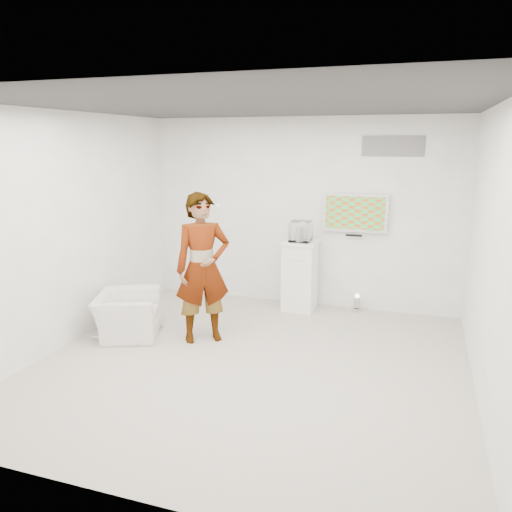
% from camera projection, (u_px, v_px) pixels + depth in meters
% --- Properties ---
extents(room, '(5.01, 5.01, 3.00)m').
position_uv_depth(room, '(251.00, 242.00, 5.68)').
color(room, '#AEA9A0').
rests_on(room, ground).
extents(tv, '(1.00, 0.08, 0.60)m').
position_uv_depth(tv, '(355.00, 213.00, 7.67)').
color(tv, silver).
rests_on(tv, room).
extents(logo_decal, '(0.90, 0.02, 0.30)m').
position_uv_depth(logo_decal, '(393.00, 146.00, 7.33)').
color(logo_decal, slate).
rests_on(logo_decal, room).
extents(person, '(0.87, 0.81, 1.99)m').
position_uv_depth(person, '(203.00, 268.00, 6.55)').
color(person, silver).
rests_on(person, room).
extents(armchair, '(1.08, 1.14, 0.60)m').
position_uv_depth(armchair, '(128.00, 315.00, 6.84)').
color(armchair, silver).
rests_on(armchair, room).
extents(pedestal, '(0.55, 0.55, 1.10)m').
position_uv_depth(pedestal, '(300.00, 275.00, 7.88)').
color(pedestal, white).
rests_on(pedestal, room).
extents(floor_uplight, '(0.20, 0.20, 0.26)m').
position_uv_depth(floor_uplight, '(357.00, 303.00, 7.86)').
color(floor_uplight, silver).
rests_on(floor_uplight, room).
extents(vitrine, '(0.31, 0.31, 0.31)m').
position_uv_depth(vitrine, '(301.00, 231.00, 7.72)').
color(vitrine, white).
rests_on(vitrine, pedestal).
extents(console, '(0.09, 0.18, 0.24)m').
position_uv_depth(console, '(301.00, 234.00, 7.73)').
color(console, white).
rests_on(console, pedestal).
extents(wii_remote, '(0.08, 0.13, 0.03)m').
position_uv_depth(wii_remote, '(218.00, 206.00, 6.58)').
color(wii_remote, white).
rests_on(wii_remote, person).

